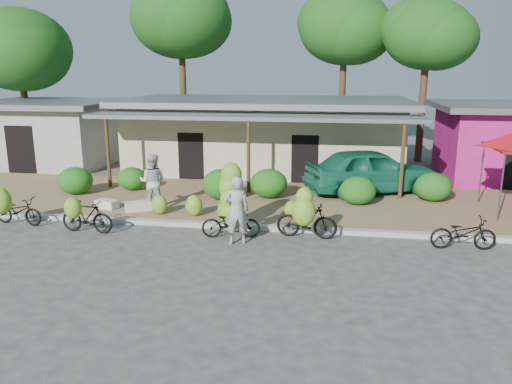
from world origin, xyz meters
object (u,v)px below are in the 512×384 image
at_px(bike_right, 306,217).
at_px(bystander, 153,182).
at_px(bike_far_left, 14,208).
at_px(tree_center_right, 341,26).
at_px(bike_far_right, 463,233).
at_px(sack_far, 107,204).
at_px(tree_near_right, 423,33).
at_px(vendor, 237,210).
at_px(tree_far_center, 178,16).
at_px(bike_center, 231,206).
at_px(teal_van, 371,170).
at_px(sack_near, 138,206).
at_px(tree_back_left, 17,48).
at_px(bike_left, 85,215).

height_order(bike_right, bystander, bystander).
distance_m(bike_far_left, bystander, 4.27).
bearing_deg(bike_right, tree_center_right, 1.85).
height_order(bike_far_right, sack_far, bike_far_right).
xyz_separation_m(tree_near_right, vendor, (-6.71, -13.90, -5.47)).
height_order(tree_center_right, sack_far, tree_center_right).
bearing_deg(tree_far_center, tree_center_right, 3.18).
distance_m(bike_right, vendor, 1.97).
bearing_deg(bike_far_left, tree_center_right, -24.89).
bearing_deg(vendor, tree_center_right, -117.83).
height_order(bike_center, teal_van, bike_center).
bearing_deg(sack_far, bike_center, -19.59).
bearing_deg(bike_center, tree_far_center, 13.73).
xyz_separation_m(bike_far_right, sack_far, (-11.00, 1.93, -0.19)).
bearing_deg(bike_center, tree_near_right, -36.68).
distance_m(tree_far_center, tree_near_right, 13.13).
bearing_deg(tree_center_right, vendor, -99.69).
bearing_deg(teal_van, sack_far, 89.60).
relative_size(tree_far_center, vendor, 5.07).
distance_m(bike_right, bystander, 5.63).
bearing_deg(tree_near_right, bike_far_right, -92.82).
distance_m(bike_center, sack_near, 3.85).
distance_m(tree_back_left, vendor, 19.52).
distance_m(tree_near_right, bike_far_left, 20.08).
xyz_separation_m(tree_far_center, bike_far_left, (-0.74, -14.91, -6.97)).
bearing_deg(vendor, tree_near_right, -133.93).
height_order(tree_far_center, sack_far, tree_far_center).
distance_m(bike_left, sack_far, 2.33).
height_order(bike_center, bystander, bike_center).
bearing_deg(tree_far_center, bike_left, -83.47).
bearing_deg(bike_center, bystander, 50.18).
bearing_deg(vendor, teal_van, -141.34).
bearing_deg(bystander, tree_center_right, -119.25).
bearing_deg(sack_far, tree_far_center, 95.89).
bearing_deg(tree_far_center, bystander, -77.13).
bearing_deg(vendor, tree_back_left, -59.10).
relative_size(sack_near, sack_far, 1.13).
relative_size(tree_back_left, vendor, 4.11).
xyz_separation_m(tree_far_center, bike_far_right, (12.34, -14.90, -7.09)).
height_order(bike_far_right, sack_near, bike_far_right).
relative_size(bike_left, bystander, 0.89).
distance_m(tree_near_right, bike_right, 15.29).
relative_size(tree_near_right, bike_center, 3.88).
bearing_deg(bike_right, tree_near_right, -14.99).
xyz_separation_m(bike_left, bike_far_right, (10.59, 0.35, -0.11)).
bearing_deg(tree_back_left, bike_far_left, -58.65).
xyz_separation_m(bike_right, bystander, (-5.23, 2.06, 0.36)).
xyz_separation_m(bike_center, bystander, (-3.05, 1.86, 0.21)).
bearing_deg(sack_near, bike_far_left, -150.18).
distance_m(bike_far_left, bike_left, 2.51).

